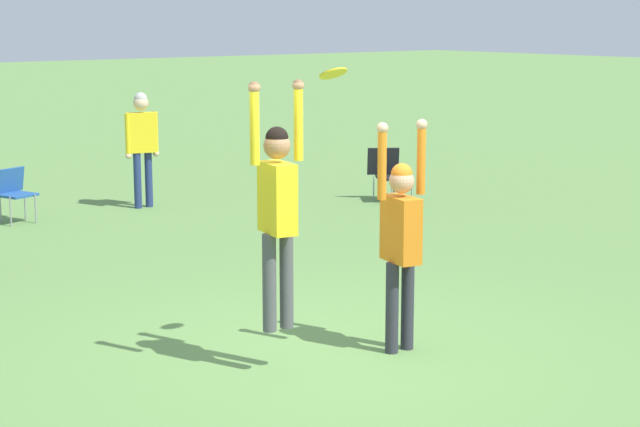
{
  "coord_description": "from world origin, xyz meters",
  "views": [
    {
      "loc": [
        -5.78,
        -7.25,
        3.07
      ],
      "look_at": [
        0.05,
        0.18,
        1.3
      ],
      "focal_mm": 60.0,
      "sensor_mm": 36.0,
      "label": 1
    }
  ],
  "objects": [
    {
      "name": "camping_chair_1",
      "position": [
        0.34,
        7.92,
        0.49
      ],
      "size": [
        0.57,
        0.61,
        0.81
      ],
      "rotation": [
        0.0,
        0.0,
        3.46
      ],
      "color": "gray",
      "rests_on": "ground_plane"
    },
    {
      "name": "person_defending",
      "position": [
        0.66,
        -0.24,
        1.13
      ],
      "size": [
        0.58,
        0.46,
        2.13
      ],
      "rotation": [
        0.0,
        0.0,
        -1.77
      ],
      "color": "#2D2D38",
      "rests_on": "ground_plane"
    },
    {
      "name": "frisbee",
      "position": [
        0.06,
        0.0,
        2.56
      ],
      "size": [
        0.25,
        0.23,
        0.12
      ],
      "color": "yellow"
    },
    {
      "name": "person_spectator_far",
      "position": [
        2.45,
        7.82,
        1.13
      ],
      "size": [
        0.6,
        0.32,
        1.85
      ],
      "rotation": [
        0.0,
        0.0,
        -0.29
      ],
      "color": "navy",
      "rests_on": "ground_plane"
    },
    {
      "name": "camping_chair_2",
      "position": [
        6.0,
        5.9,
        0.5
      ],
      "size": [
        0.73,
        0.81,
        0.87
      ],
      "rotation": [
        0.0,
        0.0,
        2.55
      ],
      "color": "gray",
      "rests_on": "ground_plane"
    },
    {
      "name": "person_jumping",
      "position": [
        -0.55,
        0.0,
        1.52
      ],
      "size": [
        0.56,
        0.44,
        2.15
      ],
      "rotation": [
        0.0,
        0.0,
        1.37
      ],
      "color": "#4C4C51",
      "rests_on": "ground_plane"
    },
    {
      "name": "ground_plane",
      "position": [
        0.0,
        0.0,
        0.0
      ],
      "size": [
        120.0,
        120.0,
        0.0
      ],
      "primitive_type": "plane",
      "color": "#608C47"
    }
  ]
}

